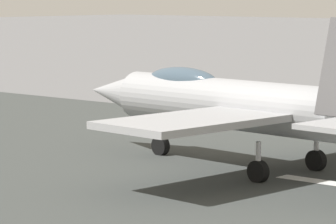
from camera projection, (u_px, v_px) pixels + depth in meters
fighter_jet at (251, 104)px, 35.53m from camera, size 16.44×14.27×5.60m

